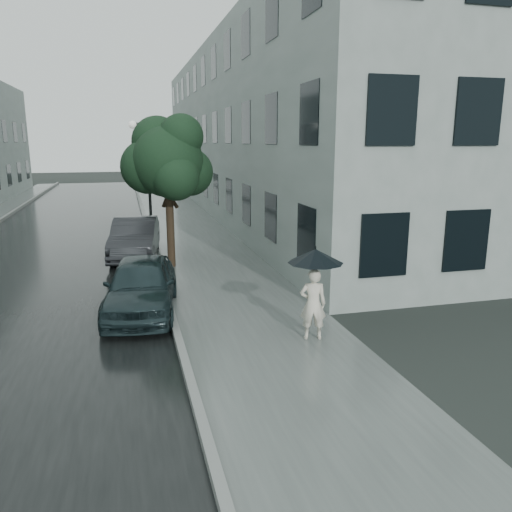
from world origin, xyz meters
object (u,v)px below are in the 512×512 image
object	(u,v)px
street_tree	(168,161)
car_far	(135,238)
pedestrian	(313,304)
car_near	(141,285)
lamp_post	(145,171)

from	to	relation	value
street_tree	car_far	xyz separation A→B (m)	(-1.08, 1.54, -2.67)
pedestrian	car_near	world-z (taller)	pedestrian
street_tree	car_near	world-z (taller)	street_tree
pedestrian	lamp_post	bearing A→B (deg)	-63.33
lamp_post	car_far	distance (m)	4.49
street_tree	car_near	size ratio (longest dim) A/B	1.23
street_tree	car_near	distance (m)	5.27
pedestrian	car_near	size ratio (longest dim) A/B	0.38
street_tree	car_far	size ratio (longest dim) A/B	1.16
street_tree	lamp_post	size ratio (longest dim) A/B	1.01
street_tree	lamp_post	world-z (taller)	street_tree
street_tree	lamp_post	distance (m)	5.55
street_tree	car_near	bearing A→B (deg)	-103.86
car_far	pedestrian	bearing A→B (deg)	-61.61
pedestrian	car_near	bearing A→B (deg)	-22.96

